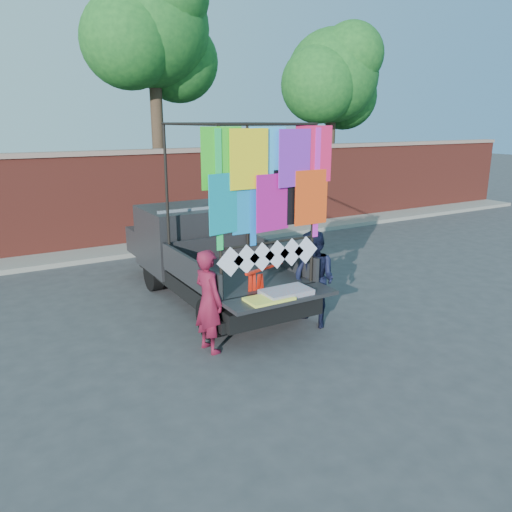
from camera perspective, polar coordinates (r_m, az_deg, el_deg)
ground at (r=8.36m, az=2.69°, el=-8.48°), size 90.00×90.00×0.00m
brick_wall at (r=14.19m, az=-12.99°, el=6.59°), size 30.00×0.45×2.61m
curb at (r=13.77m, az=-11.79°, el=1.03°), size 30.00×1.20×0.12m
tree_mid at (r=15.60m, az=-11.52°, el=23.55°), size 4.20×3.30×7.73m
tree_right at (r=18.72m, az=8.93°, el=19.30°), size 4.20×3.30×6.62m
pickup_truck at (r=9.95m, az=-6.44°, el=0.49°), size 2.11×5.29×3.33m
woman at (r=7.41m, az=-5.43°, el=-5.16°), size 0.46×0.62×1.57m
man at (r=8.33m, az=6.62°, el=-2.68°), size 0.79×0.91×1.63m
streamer_bundle at (r=7.71m, az=0.41°, el=-2.77°), size 0.82×0.32×0.60m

